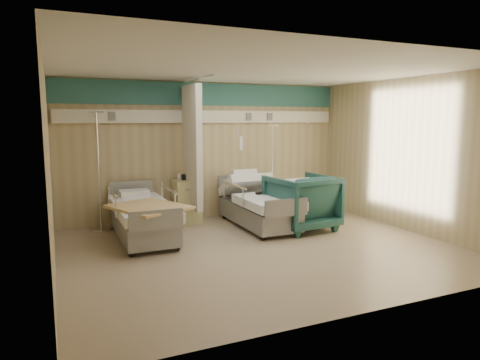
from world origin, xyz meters
name	(u,v)px	position (x,y,z in m)	size (l,w,h in m)	color
ground	(260,249)	(0.00, 0.00, 0.00)	(6.00, 5.00, 0.00)	#89725F
room_walls	(252,131)	(-0.03, 0.25, 1.86)	(6.04, 5.04, 2.82)	tan
bed_right	(258,210)	(0.60, 1.30, 0.32)	(1.00, 2.16, 0.63)	white
bed_left	(143,221)	(-1.60, 1.30, 0.32)	(1.00, 2.16, 0.63)	white
bedside_cabinet	(187,201)	(-0.55, 2.20, 0.42)	(0.50, 0.48, 0.85)	#CFC981
visitor_armchair	(301,202)	(1.25, 0.81, 0.52)	(1.10, 1.13, 1.03)	#1D4A46
waffle_blanket	(303,173)	(1.26, 0.78, 1.07)	(0.68, 0.60, 0.08)	white
iv_stand_right	(272,197)	(1.32, 2.11, 0.40)	(0.35, 0.35, 1.94)	silver
iv_stand_left	(100,206)	(-2.20, 2.23, 0.45)	(0.39, 0.39, 2.19)	silver
call_remote	(261,193)	(0.64, 1.29, 0.65)	(0.20, 0.09, 0.04)	black
tan_blanket	(149,207)	(-1.59, 0.84, 0.65)	(0.95, 1.20, 0.04)	#D5B66D
toiletry_bag	(187,177)	(-0.53, 2.26, 0.90)	(0.20, 0.13, 0.11)	black
white_cup	(180,177)	(-0.66, 2.33, 0.91)	(0.08, 0.08, 0.12)	white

